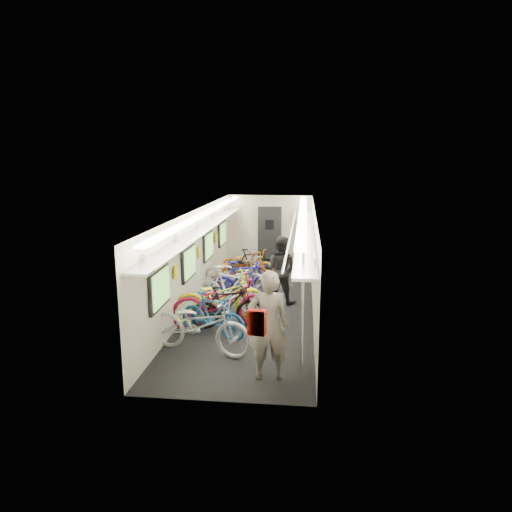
% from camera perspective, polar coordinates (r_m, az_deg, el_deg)
% --- Properties ---
extents(train_car_shell, '(10.00, 10.00, 10.00)m').
position_cam_1_polar(train_car_shell, '(12.26, -1.52, 2.66)').
color(train_car_shell, black).
rests_on(train_car_shell, ground).
extents(bicycle_0, '(2.26, 1.29, 1.12)m').
position_cam_1_polar(bicycle_0, '(8.83, -7.02, -8.52)').
color(bicycle_0, '#B4B5B9').
rests_on(bicycle_0, ground).
extents(bicycle_1, '(1.64, 1.04, 0.96)m').
position_cam_1_polar(bicycle_1, '(9.57, -5.45, -7.36)').
color(bicycle_1, '#1A579F').
rests_on(bicycle_1, ground).
extents(bicycle_2, '(2.34, 1.39, 1.16)m').
position_cam_1_polar(bicycle_2, '(10.05, -4.29, -5.78)').
color(bicycle_2, maroon).
rests_on(bicycle_2, ground).
extents(bicycle_3, '(1.66, 0.88, 0.96)m').
position_cam_1_polar(bicycle_3, '(10.05, -3.58, -6.36)').
color(bicycle_3, black).
rests_on(bicycle_3, ground).
extents(bicycle_4, '(2.26, 1.49, 1.12)m').
position_cam_1_polar(bicycle_4, '(10.48, -4.54, -5.15)').
color(bicycle_4, yellow).
rests_on(bicycle_4, ground).
extents(bicycle_5, '(1.89, 1.24, 1.11)m').
position_cam_1_polar(bicycle_5, '(11.12, -3.38, -4.16)').
color(bicycle_5, silver).
rests_on(bicycle_5, ground).
extents(bicycle_6, '(2.23, 1.55, 1.11)m').
position_cam_1_polar(bicycle_6, '(12.38, -2.58, -2.47)').
color(bicycle_6, '#A6A5A9').
rests_on(bicycle_6, ground).
extents(bicycle_7, '(1.86, 1.05, 1.08)m').
position_cam_1_polar(bicycle_7, '(11.93, -1.59, -3.10)').
color(bicycle_7, '#19178F').
rests_on(bicycle_7, ground).
extents(bicycle_8, '(2.03, 1.27, 1.01)m').
position_cam_1_polar(bicycle_8, '(13.14, -2.67, -1.85)').
color(bicycle_8, maroon).
rests_on(bicycle_8, ground).
extents(bicycle_9, '(1.67, 1.07, 0.98)m').
position_cam_1_polar(bicycle_9, '(14.08, -0.44, -0.98)').
color(bicycle_9, black).
rests_on(bicycle_9, ground).
extents(bicycle_10, '(1.89, 1.13, 0.94)m').
position_cam_1_polar(bicycle_10, '(14.12, -1.05, -1.01)').
color(bicycle_10, orange).
rests_on(bicycle_10, ground).
extents(passenger_near, '(0.74, 0.54, 1.88)m').
position_cam_1_polar(passenger_near, '(7.65, 1.54, -8.66)').
color(passenger_near, slate).
rests_on(passenger_near, ground).
extents(passenger_mid, '(1.03, 0.93, 1.74)m').
position_cam_1_polar(passenger_mid, '(11.73, 3.16, -1.70)').
color(passenger_mid, black).
rests_on(passenger_mid, ground).
extents(backpack, '(0.28, 0.18, 0.38)m').
position_cam_1_polar(backpack, '(6.80, 0.10, -8.29)').
color(backpack, red).
rests_on(backpack, passenger_near).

